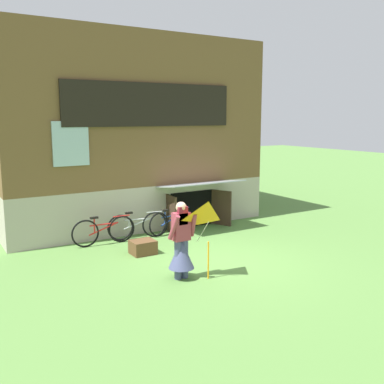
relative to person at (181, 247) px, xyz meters
name	(u,v)px	position (x,y,z in m)	size (l,w,h in m)	color
ground_plane	(213,261)	(1.14, 0.57, -0.66)	(60.00, 60.00, 0.00)	#56843D
log_house	(117,132)	(1.14, 6.00, 2.09)	(7.73, 5.98, 5.50)	#ADA393
person	(181,247)	(0.00, 0.00, 0.00)	(0.61, 0.52, 1.57)	#474C75
kite	(209,220)	(0.34, -0.46, 0.60)	(0.78, 0.70, 1.56)	orange
bicycle_blue	(171,221)	(1.52, 3.17, -0.31)	(1.53, 0.35, 0.71)	black
bicycle_silver	(138,225)	(0.50, 3.17, -0.30)	(1.62, 0.31, 0.74)	black
bicycle_red	(104,231)	(-0.48, 3.10, -0.29)	(1.65, 0.13, 0.75)	black
wooden_crate	(143,247)	(0.04, 1.88, -0.50)	(0.56, 0.48, 0.33)	brown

